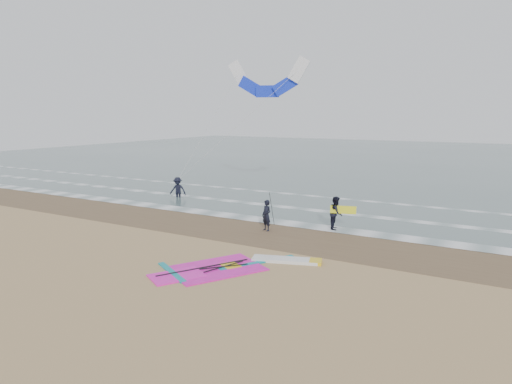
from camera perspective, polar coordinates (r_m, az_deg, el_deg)
The scene contains 11 objects.
ground at distance 17.89m, azimuth -7.22°, elevation -9.43°, with size 120.00×120.00×0.00m, color tan.
sea_water at distance 62.60m, azimuth 20.06°, elevation 3.84°, with size 120.00×80.00×0.02m, color #47605E.
wet_sand_band at distance 22.76m, azimuth 1.86°, elevation -5.14°, with size 120.00×5.00×0.01m, color brown.
foam_waterline at distance 26.65m, azimuth 6.31°, elevation -2.92°, with size 120.00×9.15×0.02m.
windsurf_rig at distance 17.85m, azimuth -2.54°, elevation -9.28°, with size 5.71×5.41×0.14m.
person_standing at distance 23.03m, azimuth 1.33°, elevation -2.94°, with size 0.58×0.38×1.58m, color black.
person_walking at distance 23.64m, azimuth 9.98°, elevation -2.60°, with size 0.83×0.65×1.71m, color black.
person_wading at distance 32.45m, azimuth -9.76°, elevation 0.86°, with size 1.17×0.67×1.81m, color black.
held_pole at distance 22.81m, azimuth 1.99°, elevation -2.12°, with size 0.17×0.86×1.82m.
carried_kiteboard at distance 23.37m, azimuth 10.83°, elevation -2.20°, with size 1.30×0.51×0.39m.
surf_kite at distance 32.50m, azimuth 1.40°, elevation 13.64°, with size 8.20×4.10×8.45m.
Camera 1 is at (10.18, -13.49, 5.87)m, focal length 32.00 mm.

